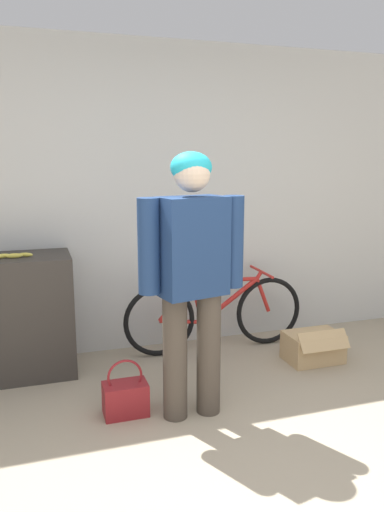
{
  "coord_description": "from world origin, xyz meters",
  "views": [
    {
      "loc": [
        -0.97,
        -1.7,
        1.66
      ],
      "look_at": [
        -0.04,
        1.16,
        1.06
      ],
      "focal_mm": 35.0,
      "sensor_mm": 36.0,
      "label": 1
    }
  ],
  "objects_px": {
    "person": "(192,266)",
    "handbag": "(125,397)",
    "bicycle": "(216,313)",
    "banana": "(14,255)",
    "cardboard_box": "(313,347)"
  },
  "relations": [
    {
      "from": "banana",
      "to": "cardboard_box",
      "type": "relative_size",
      "value": 0.61
    },
    {
      "from": "person",
      "to": "cardboard_box",
      "type": "relative_size",
      "value": 3.75
    },
    {
      "from": "banana",
      "to": "cardboard_box",
      "type": "height_order",
      "value": "banana"
    },
    {
      "from": "handbag",
      "to": "cardboard_box",
      "type": "xyz_separation_m",
      "value": [
        1.63,
        0.4,
        0.0
      ]
    },
    {
      "from": "person",
      "to": "cardboard_box",
      "type": "xyz_separation_m",
      "value": [
        1.22,
        0.52,
        -0.87
      ]
    },
    {
      "from": "person",
      "to": "bicycle",
      "type": "bearing_deg",
      "value": 49.22
    },
    {
      "from": "bicycle",
      "to": "cardboard_box",
      "type": "xyz_separation_m",
      "value": [
        0.68,
        -0.48,
        -0.21
      ]
    },
    {
      "from": "person",
      "to": "handbag",
      "type": "xyz_separation_m",
      "value": [
        -0.42,
        0.12,
        -0.87
      ]
    },
    {
      "from": "banana",
      "to": "handbag",
      "type": "bearing_deg",
      "value": -51.32
    },
    {
      "from": "person",
      "to": "handbag",
      "type": "distance_m",
      "value": 0.97
    },
    {
      "from": "person",
      "to": "handbag",
      "type": "relative_size",
      "value": 4.43
    },
    {
      "from": "handbag",
      "to": "banana",
      "type": "bearing_deg",
      "value": 128.68
    },
    {
      "from": "person",
      "to": "bicycle",
      "type": "xyz_separation_m",
      "value": [
        0.54,
        1.0,
        -0.66
      ]
    },
    {
      "from": "person",
      "to": "banana",
      "type": "relative_size",
      "value": 6.15
    },
    {
      "from": "person",
      "to": "cardboard_box",
      "type": "height_order",
      "value": "person"
    }
  ]
}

